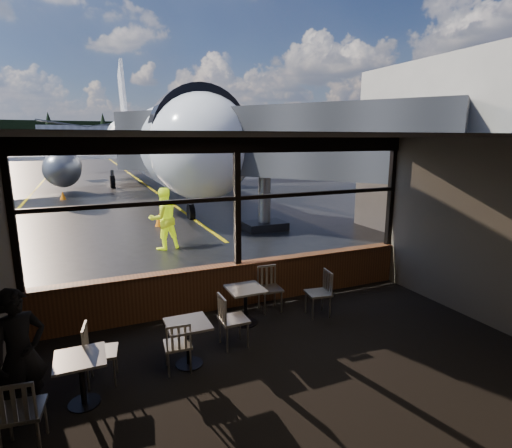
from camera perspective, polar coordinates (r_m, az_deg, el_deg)
ground_plane at (r=127.54m, az=-22.36°, el=9.62°), size 520.00×520.00×0.00m
carpet_floor at (r=6.30m, az=7.89°, el=-21.36°), size 8.00×6.00×0.01m
ceiling at (r=5.27m, az=9.01°, el=12.25°), size 8.00×6.00×0.04m
wall_right at (r=8.31m, az=32.63°, el=-1.81°), size 0.04×6.00×3.50m
window_sill at (r=8.52m, az=-2.59°, el=-8.70°), size 8.00×0.28×0.90m
window_header at (r=7.97m, az=-2.79°, el=11.19°), size 8.00×0.18×0.30m
mullion_left at (r=7.66m, az=-31.57°, el=0.72°), size 0.12×0.12×2.60m
mullion_centre at (r=8.07m, az=-2.70°, el=3.00°), size 0.12×0.12×2.60m
mullion_right at (r=10.14m, az=18.73°, el=4.24°), size 0.12×0.12×2.60m
window_transom at (r=8.06m, az=-2.71°, el=3.70°), size 8.00×0.10×0.08m
airliner at (r=30.11m, az=-15.63°, el=16.11°), size 32.03×38.32×11.63m
jet_bridge at (r=14.49m, az=3.00°, el=8.39°), size 9.55×11.67×5.09m
cafe_table_near at (r=7.73m, az=-1.50°, el=-11.64°), size 0.66×0.66×0.73m
cafe_table_mid at (r=6.54m, az=-9.61°, el=-16.55°), size 0.65×0.65×0.71m
cafe_table_left at (r=6.10m, az=-23.56°, el=-19.86°), size 0.63×0.63×0.69m
chair_near_e at (r=8.11m, az=8.86°, el=-9.81°), size 0.58×0.58×0.94m
chair_near_w at (r=6.93m, az=-3.22°, el=-13.55°), size 0.52×0.52×0.95m
chair_near_n at (r=8.25m, az=2.02°, el=-9.32°), size 0.54×0.54×0.93m
chair_mid_s at (r=6.41m, az=-11.12°, el=-16.61°), size 0.49×0.49×0.84m
chair_mid_w at (r=6.41m, az=-21.21°, el=-16.81°), size 0.57×0.57×0.92m
chair_left_s at (r=5.59m, az=-30.46°, el=-22.13°), size 0.58×0.58×0.96m
passenger at (r=5.92m, az=-30.60°, el=-15.86°), size 0.75×0.67×1.73m
ground_crew at (r=13.01m, az=-13.09°, el=0.74°), size 1.12×0.97×1.97m
cone_nose at (r=16.62m, az=-13.62°, el=0.62°), size 0.39×0.39×0.54m
cone_wing at (r=25.82m, az=-25.88°, el=3.68°), size 0.35×0.35×0.48m
terminal_annex at (r=16.23m, az=29.18°, el=8.91°), size 5.00×7.00×6.00m
hangar_mid at (r=192.49m, az=-22.96°, el=11.60°), size 38.00×15.00×10.00m
hangar_right at (r=195.82m, az=-4.70°, el=12.77°), size 50.00×20.00×12.00m
fuel_tank_a at (r=191.41m, az=-32.02°, el=10.13°), size 8.00×8.00×6.00m
fuel_tank_b at (r=190.24m, az=-29.01°, el=10.45°), size 8.00×8.00×6.00m
fuel_tank_c at (r=189.60m, az=-25.96°, el=10.74°), size 8.00×8.00×6.00m
treeline at (r=217.50m, az=-23.07°, el=11.80°), size 360.00×3.00×12.00m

